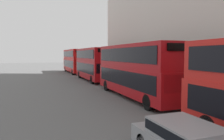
# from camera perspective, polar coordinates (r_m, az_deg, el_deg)

# --- Properties ---
(bus_second_in_queue) EXTENTS (2.59, 11.01, 4.23)m
(bus_second_in_queue) POSITION_cam_1_polar(r_m,az_deg,el_deg) (17.50, 6.33, 0.39)
(bus_second_in_queue) COLOR #A80F14
(bus_second_in_queue) RESTS_ON ground
(bus_third_in_queue) EXTENTS (2.59, 10.16, 4.27)m
(bus_third_in_queue) POSITION_cam_1_polar(r_m,az_deg,el_deg) (29.26, -4.89, 1.91)
(bus_third_in_queue) COLOR #A80F14
(bus_third_in_queue) RESTS_ON ground
(bus_trailing) EXTENTS (2.59, 11.33, 4.38)m
(bus_trailing) POSITION_cam_1_polar(r_m,az_deg,el_deg) (41.90, -9.71, 2.59)
(bus_trailing) COLOR red
(bus_trailing) RESTS_ON ground
(pedestrian) EXTENTS (0.36, 0.36, 1.59)m
(pedestrian) POSITION_cam_1_polar(r_m,az_deg,el_deg) (20.90, 9.71, -3.48)
(pedestrian) COLOR maroon
(pedestrian) RESTS_ON ground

